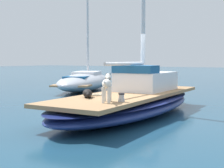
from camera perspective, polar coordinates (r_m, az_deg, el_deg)
The scene contains 8 objects.
ground_plane at distance 9.89m, azimuth 3.14°, elevation -5.47°, with size 120.00×120.00×0.00m, color navy.
sailboat_main at distance 9.83m, azimuth 3.15°, elevation -3.55°, with size 2.76×7.32×0.66m.
cabin_house at distance 10.77m, azimuth 5.89°, elevation 0.71°, with size 1.48×2.27×0.84m.
dog_black at distance 8.81m, azimuth -4.34°, elevation -1.65°, with size 0.67×0.78×0.22m.
dog_white at distance 7.81m, azimuth -0.92°, elevation -0.09°, with size 0.51×0.87×0.70m.
deck_winch at distance 7.85m, azimuth 1.67°, elevation -2.44°, with size 0.16×0.16×0.21m.
coiled_rope at distance 9.22m, azimuth -2.81°, elevation -1.90°, with size 0.32×0.32×0.04m, color beige.
moored_boat_port_side at distance 17.71m, azimuth -4.81°, elevation 0.54°, with size 4.58×6.98×5.88m.
Camera 1 is at (4.79, -8.48, 1.69)m, focal length 51.95 mm.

